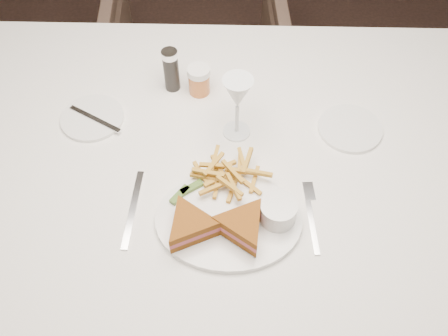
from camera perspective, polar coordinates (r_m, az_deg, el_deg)
table at (r=1.50m, az=-0.15°, el=-8.26°), size 1.68×1.21×0.75m
chair_far at (r=2.07m, az=-3.12°, el=12.50°), size 0.70×0.66×0.70m
table_setting at (r=1.12m, az=0.13°, el=-0.72°), size 0.81×0.64×0.18m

